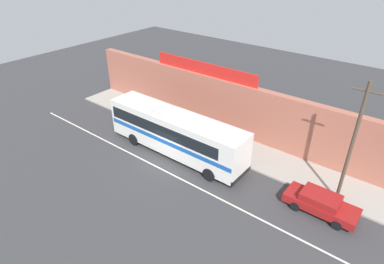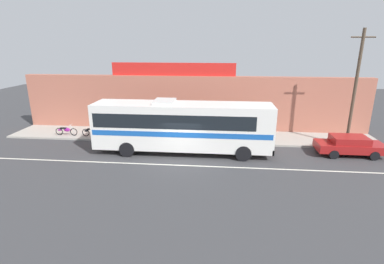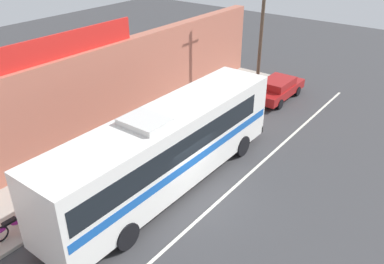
{
  "view_description": "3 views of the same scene",
  "coord_description": "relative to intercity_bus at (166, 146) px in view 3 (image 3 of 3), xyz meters",
  "views": [
    {
      "loc": [
        14.64,
        -15.01,
        14.84
      ],
      "look_at": [
        0.91,
        2.35,
        2.02
      ],
      "focal_mm": 30.3,
      "sensor_mm": 36.0,
      "label": 1
    },
    {
      "loc": [
        2.46,
        -17.89,
        7.46
      ],
      "look_at": [
        0.49,
        2.18,
        1.34
      ],
      "focal_mm": 27.32,
      "sensor_mm": 36.0,
      "label": 2
    },
    {
      "loc": [
        -10.78,
        -7.84,
        10.33
      ],
      "look_at": [
        2.92,
        2.56,
        1.06
      ],
      "focal_mm": 37.05,
      "sensor_mm": 36.0,
      "label": 3
    }
  ],
  "objects": [
    {
      "name": "storefront_facade",
      "position": [
        0.2,
        5.81,
        0.33
      ],
      "size": [
        30.0,
        0.7,
        4.8
      ],
      "primitive_type": "cube",
      "color": "#B26651",
      "rests_on": "ground_plane"
    },
    {
      "name": "pedestrian_far_left",
      "position": [
        -2.97,
        3.24,
        -0.94
      ],
      "size": [
        0.3,
        0.48,
        1.7
      ],
      "color": "black",
      "rests_on": "sidewalk_slab"
    },
    {
      "name": "storefront_billboard",
      "position": [
        -1.46,
        5.81,
        3.28
      ],
      "size": [
        10.74,
        0.12,
        1.1
      ],
      "primitive_type": "cube",
      "color": "red",
      "rests_on": "storefront_facade"
    },
    {
      "name": "intercity_bus",
      "position": [
        0.0,
        0.0,
        0.0
      ],
      "size": [
        12.32,
        2.64,
        3.78
      ],
      "color": "white",
      "rests_on": "ground_plane"
    },
    {
      "name": "parked_car",
      "position": [
        11.66,
        0.58,
        -1.33
      ],
      "size": [
        4.48,
        1.84,
        1.37
      ],
      "color": "maroon",
      "rests_on": "ground_plane"
    },
    {
      "name": "ground_plane",
      "position": [
        0.2,
        -1.54,
        -2.07
      ],
      "size": [
        70.0,
        70.0,
        0.0
      ],
      "primitive_type": "plane",
      "color": "#3A3A3D"
    },
    {
      "name": "motorcycle_blue",
      "position": [
        -5.61,
        2.5,
        -1.5
      ],
      "size": [
        1.89,
        0.56,
        0.94
      ],
      "color": "black",
      "rests_on": "sidewalk_slab"
    },
    {
      "name": "utility_pole",
      "position": [
        12.19,
        2.35,
        2.38
      ],
      "size": [
        1.6,
        0.22,
        8.35
      ],
      "color": "brown",
      "rests_on": "sidewalk_slab"
    },
    {
      "name": "sidewalk_slab",
      "position": [
        0.2,
        3.66,
        -2.0
      ],
      "size": [
        30.0,
        3.6,
        0.14
      ],
      "primitive_type": "cube",
      "color": "#A8A399",
      "rests_on": "ground_plane"
    },
    {
      "name": "road_center_stripe",
      "position": [
        0.2,
        -2.34,
        -2.06
      ],
      "size": [
        30.0,
        0.14,
        0.01
      ],
      "primitive_type": "cube",
      "color": "silver",
      "rests_on": "ground_plane"
    },
    {
      "name": "motorcycle_orange",
      "position": [
        -4.33,
        2.55,
        -1.5
      ],
      "size": [
        1.9,
        0.56,
        0.94
      ],
      "color": "black",
      "rests_on": "sidewalk_slab"
    }
  ]
}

